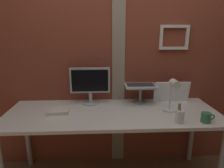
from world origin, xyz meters
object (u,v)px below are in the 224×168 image
Objects in this scene: pen_cup at (180,116)px; laptop at (140,80)px; desk_lamp at (173,92)px; monitor at (90,83)px; coffee_mug at (206,118)px; whiteboard_panel at (171,92)px.

laptop is at bearing 113.14° from pen_cup.
laptop is 0.99× the size of desk_lamp.
desk_lamp is at bearing -20.71° from monitor.
pen_cup is 1.49× the size of coffee_mug.
desk_lamp is 0.25m from pen_cup.
whiteboard_panel is at bearing 1.36° from monitor.
desk_lamp is at bearing 90.30° from pen_cup.
monitor reaches higher than desk_lamp.
pen_cup is at bearing -101.31° from whiteboard_panel.
monitor is at bearing 153.67° from coffee_mug.
whiteboard_panel is 2.20× the size of pen_cup.
coffee_mug is (0.47, -0.57, -0.19)m from laptop.
pen_cup is 0.23m from coffee_mug.
laptop is 0.85× the size of whiteboard_panel.
coffee_mug is at bearing -0.06° from pen_cup.
laptop is at bearing 123.68° from desk_lamp.
desk_lamp reaches higher than whiteboard_panel.
coffee_mug is (0.23, -0.00, -0.02)m from pen_cup.
laptop is 0.44m from desk_lamp.
pen_cup is at bearing 179.94° from coffee_mug.
whiteboard_panel is 0.53m from pen_cup.
desk_lamp is (-0.10, -0.31, 0.09)m from whiteboard_panel.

